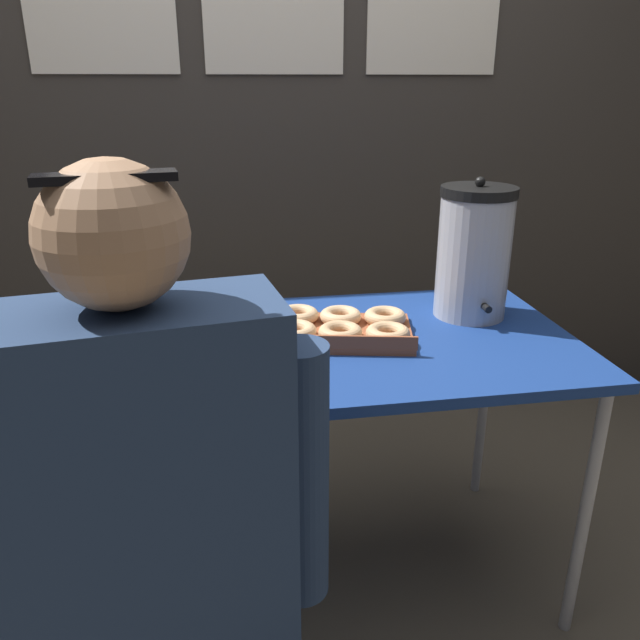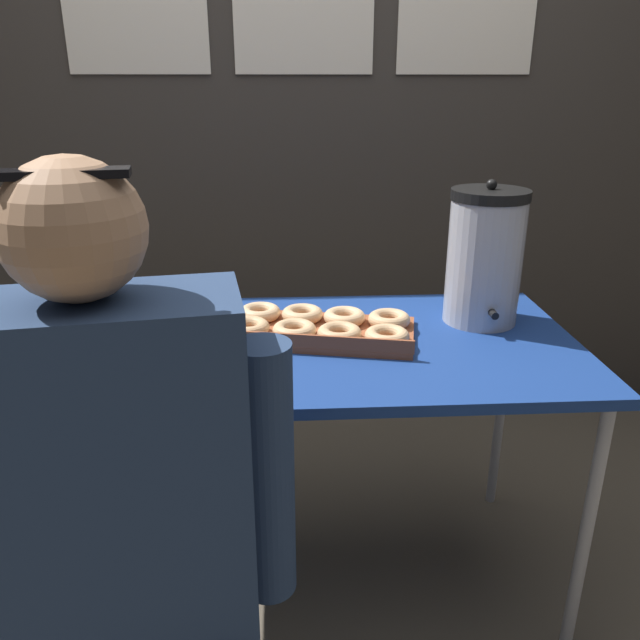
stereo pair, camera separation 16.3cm
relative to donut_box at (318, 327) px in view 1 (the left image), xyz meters
The scene contains 7 objects.
ground_plane 0.80m from the donut_box, 93.69° to the right, with size 12.00×12.00×0.00m, color brown.
back_wall 1.16m from the donut_box, 90.15° to the left, with size 6.00×0.11×2.64m.
folding_table 0.09m from the donut_box, 93.69° to the right, with size 1.37×0.73×0.78m.
donut_box is the anchor object (origin of this frame).
coffee_urn 0.50m from the donut_box, 10.51° to the left, with size 0.21×0.24×0.40m.
cell_phone 0.47m from the donut_box, 149.92° to the right, with size 0.15×0.17×0.01m.
person_seated 0.78m from the donut_box, 121.50° to the right, with size 0.63×0.31×1.33m.
Camera 1 is at (-0.25, -1.50, 1.42)m, focal length 35.00 mm.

